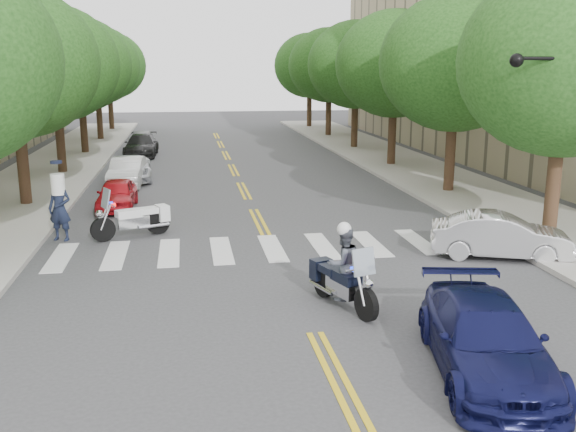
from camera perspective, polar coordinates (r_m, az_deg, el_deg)
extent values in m
plane|color=#38383A|center=(13.51, 2.40, -10.36)|extent=(140.00, 140.00, 0.00)
cube|color=#9E9991|center=(35.25, -20.49, 3.58)|extent=(5.00, 60.00, 0.15)
cube|color=#9E9991|center=(36.58, 10.18, 4.52)|extent=(5.00, 60.00, 0.15)
cylinder|color=#382316|center=(27.14, -22.49, 4.21)|extent=(0.44, 0.44, 3.32)
ellipsoid|color=#183F12|center=(26.89, -23.22, 12.44)|extent=(6.40, 6.40, 5.76)
cylinder|color=#382316|center=(34.92, -19.57, 6.21)|extent=(0.44, 0.44, 3.32)
ellipsoid|color=#183F12|center=(34.72, -20.07, 12.60)|extent=(6.40, 6.40, 5.76)
cylinder|color=#382316|center=(42.77, -17.70, 7.46)|extent=(0.44, 0.44, 3.32)
ellipsoid|color=#183F12|center=(42.61, -18.07, 12.69)|extent=(6.40, 6.40, 5.76)
cylinder|color=#382316|center=(50.67, -16.41, 8.33)|extent=(0.44, 0.44, 3.32)
ellipsoid|color=#183F12|center=(50.54, -16.70, 12.73)|extent=(6.40, 6.40, 5.76)
cylinder|color=#382316|center=(58.60, -15.47, 8.95)|extent=(0.44, 0.44, 3.32)
ellipsoid|color=#183F12|center=(58.48, -15.70, 12.77)|extent=(6.40, 6.40, 5.76)
cylinder|color=#382316|center=(21.70, 22.48, 2.22)|extent=(0.44, 0.44, 3.32)
ellipsoid|color=#183F12|center=(21.39, 23.40, 12.54)|extent=(6.40, 6.40, 5.76)
cylinder|color=#382316|center=(28.73, 14.21, 5.24)|extent=(0.44, 0.44, 3.32)
ellipsoid|color=#183F12|center=(28.49, 14.65, 13.03)|extent=(6.40, 6.40, 5.76)
cylinder|color=#382316|center=(36.16, 9.22, 7.00)|extent=(0.44, 0.44, 3.32)
ellipsoid|color=#183F12|center=(35.97, 9.45, 13.19)|extent=(6.40, 6.40, 5.76)
cylinder|color=#382316|center=(43.80, 5.93, 8.12)|extent=(0.44, 0.44, 3.32)
ellipsoid|color=#183F12|center=(43.64, 6.06, 13.23)|extent=(6.40, 6.40, 5.76)
cylinder|color=#382316|center=(51.54, 3.62, 8.89)|extent=(0.44, 0.44, 3.32)
ellipsoid|color=#183F12|center=(51.41, 3.68, 13.24)|extent=(6.40, 6.40, 5.76)
cylinder|color=#382316|center=(59.35, 1.90, 9.46)|extent=(0.44, 0.44, 3.32)
ellipsoid|color=#183F12|center=(59.24, 1.93, 13.23)|extent=(6.40, 6.40, 5.76)
cylinder|color=black|center=(18.31, 22.77, 12.79)|extent=(2.40, 0.10, 0.10)
sphere|color=black|center=(17.77, 19.66, 12.90)|extent=(0.36, 0.36, 0.36)
cylinder|color=black|center=(14.09, 6.98, -7.83)|extent=(0.39, 0.75, 0.74)
cylinder|color=black|center=(15.44, 3.25, -5.86)|extent=(0.43, 0.76, 0.74)
cube|color=silver|center=(14.76, 4.92, -6.31)|extent=(0.65, 1.03, 0.35)
cube|color=black|center=(14.59, 5.17, -5.43)|extent=(0.62, 0.84, 0.24)
cube|color=black|center=(15.05, 3.92, -4.73)|extent=(0.61, 0.71, 0.17)
cube|color=black|center=(15.49, 2.95, -4.70)|extent=(0.56, 0.46, 0.49)
cube|color=#8C99A5|center=(13.90, 6.75, -4.07)|extent=(0.57, 0.34, 0.59)
cube|color=red|center=(14.17, 6.73, -4.55)|extent=(0.14, 0.14, 0.09)
cube|color=#0C26E5|center=(14.03, 5.86, -4.71)|extent=(0.14, 0.14, 0.09)
imported|color=#474C56|center=(14.58, 4.96, -4.23)|extent=(1.00, 0.88, 1.71)
sphere|color=silver|center=(14.37, 5.02, -1.17)|extent=(0.32, 0.32, 0.32)
cylinder|color=black|center=(21.02, -16.13, -1.17)|extent=(0.78, 0.47, 0.78)
cylinder|color=black|center=(21.60, -11.48, -0.54)|extent=(0.80, 0.51, 0.78)
cube|color=silver|center=(21.28, -13.65, -0.50)|extent=(1.09, 0.76, 0.37)
cube|color=silver|center=(21.18, -13.98, 0.21)|extent=(0.90, 0.71, 0.25)
cube|color=silver|center=(21.38, -12.39, 0.48)|extent=(0.76, 0.68, 0.18)
cube|color=silver|center=(21.60, -11.10, 0.29)|extent=(0.52, 0.60, 0.52)
cube|color=#8C99A5|center=(20.85, -15.91, 1.51)|extent=(0.40, 0.60, 0.63)
cube|color=red|center=(20.82, -15.25, 0.95)|extent=(0.15, 0.15, 0.09)
cube|color=#0C26E5|center=(21.07, -15.48, 1.08)|extent=(0.15, 0.15, 0.09)
imported|color=#151B30|center=(21.47, -19.63, 0.62)|extent=(0.88, 0.72, 2.06)
imported|color=silver|center=(19.45, 18.37, -1.68)|extent=(4.15, 2.64, 1.29)
imported|color=#0E103C|center=(12.13, 17.16, -10.39)|extent=(2.70, 4.84, 1.33)
imported|color=#B6131C|center=(25.74, -14.96, 1.89)|extent=(1.46, 3.47, 1.17)
imported|color=silver|center=(30.63, -14.08, 3.82)|extent=(1.64, 4.10, 1.32)
imported|color=#A5A8AD|center=(32.11, -13.86, 4.12)|extent=(2.28, 4.42, 1.19)
imported|color=black|center=(41.00, -12.90, 6.15)|extent=(2.06, 4.73, 1.35)
imported|color=#95959A|center=(43.07, -12.85, 6.52)|extent=(1.72, 4.23, 1.44)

